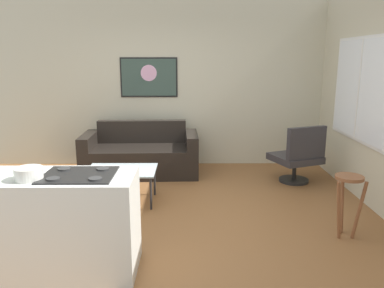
% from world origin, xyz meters
% --- Properties ---
extents(ground, '(6.40, 6.40, 0.04)m').
position_xyz_m(ground, '(0.00, 0.00, -0.02)').
color(ground, brown).
extents(back_wall, '(6.40, 0.05, 2.80)m').
position_xyz_m(back_wall, '(0.00, 2.42, 1.40)').
color(back_wall, beige).
rests_on(back_wall, ground).
extents(couch, '(1.86, 0.91, 0.83)m').
position_xyz_m(couch, '(-0.47, 1.81, 0.29)').
color(couch, black).
rests_on(couch, ground).
extents(coffee_table, '(0.90, 0.62, 0.44)m').
position_xyz_m(coffee_table, '(-0.57, 0.54, 0.41)').
color(coffee_table, silver).
rests_on(coffee_table, ground).
extents(armchair, '(0.82, 0.80, 0.89)m').
position_xyz_m(armchair, '(1.95, 1.30, 0.42)').
color(armchair, black).
rests_on(armchair, ground).
extents(bar_stool, '(0.34, 0.33, 0.67)m').
position_xyz_m(bar_stool, '(1.96, -0.46, 0.50)').
color(bar_stool, brown).
rests_on(bar_stool, ground).
extents(kitchen_counter, '(1.46, 0.61, 0.91)m').
position_xyz_m(kitchen_counter, '(-0.88, -1.10, 0.44)').
color(kitchen_counter, silver).
rests_on(kitchen_counter, ground).
extents(mixing_bowl, '(0.23, 0.23, 0.10)m').
position_xyz_m(mixing_bowl, '(-0.99, -1.21, 0.93)').
color(mixing_bowl, silver).
rests_on(mixing_bowl, kitchen_counter).
extents(wall_painting, '(0.97, 0.03, 0.67)m').
position_xyz_m(wall_painting, '(-0.37, 2.38, 1.53)').
color(wall_painting, black).
extents(window, '(0.03, 1.63, 1.38)m').
position_xyz_m(window, '(2.59, 0.90, 1.44)').
color(window, silver).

